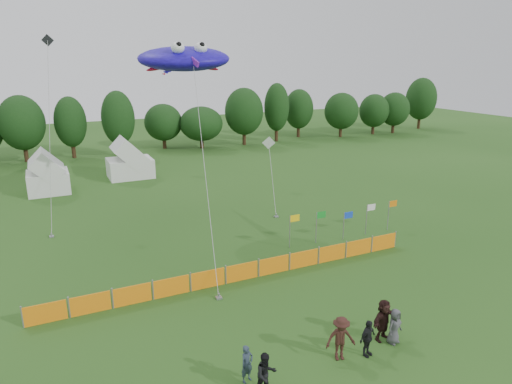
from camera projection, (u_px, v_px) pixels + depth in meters
name	position (u px, v px, depth m)	size (l,w,h in m)	color
ground	(314.00, 340.00, 20.06)	(160.00, 160.00, 0.00)	#234C16
treeline	(138.00, 121.00, 58.51)	(104.57, 8.78, 8.36)	#382314
tent_left	(48.00, 175.00, 41.69)	(3.61, 3.61, 3.19)	white
tent_right	(130.00, 162.00, 47.09)	(4.50, 3.60, 3.18)	white
barrier_fence	(242.00, 272.00, 25.32)	(21.90, 0.06, 1.00)	orange
flag_row	(344.00, 218.00, 30.98)	(8.73, 0.39, 2.22)	gray
spectator_a	(247.00, 364.00, 17.31)	(0.56, 0.36, 1.52)	#293645
spectator_b	(266.00, 375.00, 16.57)	(0.84, 0.66, 1.74)	black
spectator_c	(341.00, 339.00, 18.53)	(1.25, 0.72, 1.93)	#341A14
spectator_d	(368.00, 338.00, 18.81)	(0.95, 0.40, 1.63)	black
spectator_e	(395.00, 326.00, 19.66)	(0.79, 0.51, 1.61)	#444449
spectator_f	(383.00, 320.00, 19.86)	(1.77, 0.56, 1.91)	black
stingray_kite	(183.00, 59.00, 33.04)	(7.75, 22.01, 13.06)	#220ECF
small_kite_white	(270.00, 160.00, 40.83)	(4.20, 8.47, 4.90)	silver
small_kite_dark	(49.00, 117.00, 32.82)	(2.05, 6.30, 13.63)	black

